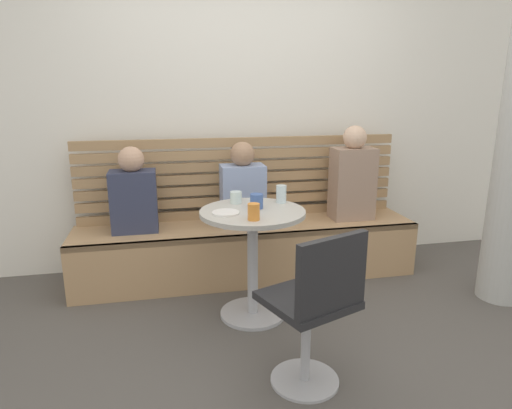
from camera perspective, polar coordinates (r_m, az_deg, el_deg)
The scene contains 14 objects.
ground at distance 2.67m, azimuth 4.09°, elevation -19.44°, with size 8.00×8.00×0.00m, color #514C47.
back_wall at distance 3.81m, azimuth -2.50°, elevation 14.04°, with size 5.20×0.10×2.90m, color white.
booth_bench at distance 3.61m, azimuth -1.11°, elevation -5.96°, with size 2.70×0.52×0.44m.
booth_backrest at distance 3.68m, azimuth -1.86°, elevation 3.49°, with size 2.65×0.04×0.67m.
cafe_table at distance 2.90m, azimuth -0.44°, elevation -4.96°, with size 0.68×0.68×0.74m.
white_chair at distance 2.24m, azimuth 7.65°, elevation -12.79°, with size 0.52×0.52×0.85m.
person_adult at distance 3.73m, azimuth 12.31°, elevation 3.41°, with size 0.34×0.22×0.77m.
person_child_left at distance 3.48m, azimuth -1.72°, elevation 2.05°, with size 0.34×0.22×0.66m.
person_child_middle at distance 3.44m, azimuth -15.47°, elevation 1.25°, with size 0.34×0.22×0.64m.
cup_mug_blue at distance 2.87m, azimuth 0.08°, elevation 0.43°, with size 0.08×0.08×0.10m, color #3D5B9E.
cup_glass_tall at distance 3.01m, azimuth 3.27°, elevation 1.36°, with size 0.07×0.07×0.12m, color silver.
cup_glass_short at distance 3.00m, azimuth -2.59°, elevation 0.92°, with size 0.08×0.08×0.08m, color silver.
cup_tumbler_orange at distance 2.61m, azimuth -0.30°, elevation -0.95°, with size 0.07×0.07×0.10m, color orange.
plate_small at distance 2.76m, azimuth -3.93°, elevation -1.05°, with size 0.17×0.17×0.01m, color white.
Camera 1 is at (-0.63, -2.11, 1.50)m, focal length 31.11 mm.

